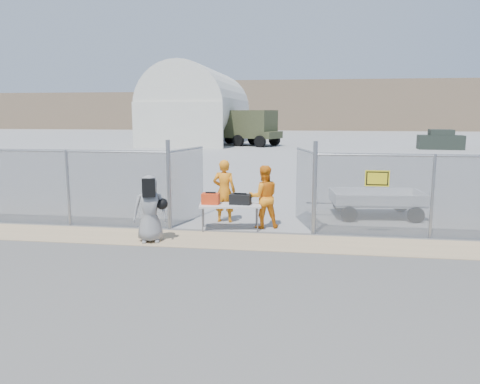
% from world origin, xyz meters
% --- Properties ---
extents(ground, '(160.00, 160.00, 0.00)m').
position_xyz_m(ground, '(0.00, 0.00, 0.00)').
color(ground, '#444444').
extents(tarmac_inside, '(160.00, 80.00, 0.01)m').
position_xyz_m(tarmac_inside, '(0.00, 42.00, 0.01)').
color(tarmac_inside, gray).
rests_on(tarmac_inside, ground).
extents(dirt_strip, '(44.00, 1.60, 0.01)m').
position_xyz_m(dirt_strip, '(0.00, 1.00, 0.01)').
color(dirt_strip, tan).
rests_on(dirt_strip, ground).
extents(distant_hills, '(140.00, 6.00, 9.00)m').
position_xyz_m(distant_hills, '(5.00, 78.00, 4.50)').
color(distant_hills, '#7F684F').
rests_on(distant_hills, ground).
extents(chain_link_fence, '(40.00, 0.20, 2.20)m').
position_xyz_m(chain_link_fence, '(0.00, 2.00, 1.10)').
color(chain_link_fence, gray).
rests_on(chain_link_fence, ground).
extents(quonset_hangar, '(9.00, 18.00, 8.00)m').
position_xyz_m(quonset_hangar, '(-10.00, 40.00, 4.00)').
color(quonset_hangar, silver).
rests_on(quonset_hangar, ground).
extents(folding_table, '(1.79, 0.98, 0.72)m').
position_xyz_m(folding_table, '(-0.30, 2.14, 0.36)').
color(folding_table, silver).
rests_on(folding_table, ground).
extents(orange_bag, '(0.49, 0.33, 0.30)m').
position_xyz_m(orange_bag, '(-0.85, 2.13, 0.87)').
color(orange_bag, '#F04017').
rests_on(orange_bag, folding_table).
extents(black_duffel, '(0.60, 0.38, 0.28)m').
position_xyz_m(black_duffel, '(-0.02, 2.22, 0.86)').
color(black_duffel, black).
rests_on(black_duffel, folding_table).
extents(security_worker_left, '(0.71, 0.49, 1.88)m').
position_xyz_m(security_worker_left, '(-0.62, 3.02, 0.94)').
color(security_worker_left, orange).
rests_on(security_worker_left, ground).
extents(security_worker_right, '(1.02, 0.89, 1.78)m').
position_xyz_m(security_worker_right, '(0.60, 2.49, 0.89)').
color(security_worker_right, orange).
rests_on(security_worker_right, ground).
extents(visitor, '(0.96, 0.76, 1.71)m').
position_xyz_m(visitor, '(-2.08, 0.62, 0.85)').
color(visitor, gray).
rests_on(visitor, ground).
extents(utility_trailer, '(3.76, 2.21, 0.87)m').
position_xyz_m(utility_trailer, '(3.96, 4.41, 0.44)').
color(utility_trailer, silver).
rests_on(utility_trailer, ground).
extents(military_truck, '(7.69, 5.47, 3.45)m').
position_xyz_m(military_truck, '(-4.55, 35.66, 1.73)').
color(military_truck, '#3F4428').
rests_on(military_truck, ground).
extents(parked_vehicle_near, '(3.89, 1.95, 1.71)m').
position_xyz_m(parked_vehicle_near, '(13.35, 33.24, 0.86)').
color(parked_vehicle_near, '#252D26').
rests_on(parked_vehicle_near, ground).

